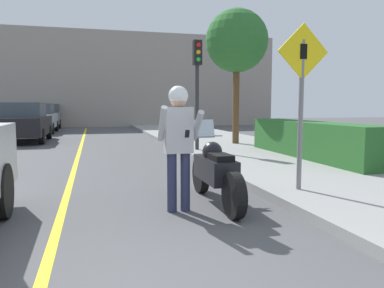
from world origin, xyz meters
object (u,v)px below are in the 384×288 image
at_px(motorcycle, 215,172).
at_px(parked_car_black, 24,122).
at_px(traffic_light, 197,74).
at_px(person_biker, 179,134).
at_px(parked_car_silver, 38,118).
at_px(parked_car_grey, 48,116).
at_px(street_tree, 237,42).
at_px(crossing_sign, 302,91).

distance_m(motorcycle, parked_car_black, 12.65).
bearing_deg(traffic_light, person_biker, -108.00).
xyz_separation_m(parked_car_silver, parked_car_grey, (-0.06, 5.31, 0.00)).
distance_m(motorcycle, person_biker, 0.94).
xyz_separation_m(traffic_light, street_tree, (1.93, 1.58, 1.33)).
height_order(crossing_sign, parked_car_grey, crossing_sign).
relative_size(person_biker, street_tree, 0.37).
distance_m(person_biker, parked_car_silver, 18.07).
distance_m(person_biker, street_tree, 9.16).
relative_size(crossing_sign, traffic_light, 0.79).
height_order(traffic_light, street_tree, street_tree).
distance_m(street_tree, parked_car_black, 9.52).
bearing_deg(parked_car_black, crossing_sign, -62.39).
xyz_separation_m(motorcycle, street_tree, (3.30, 7.52, 3.36)).
bearing_deg(person_biker, parked_car_black, 108.52).
distance_m(parked_car_silver, parked_car_grey, 5.31).
bearing_deg(person_biker, street_tree, 63.13).
bearing_deg(crossing_sign, parked_car_grey, 105.75).
distance_m(motorcycle, crossing_sign, 1.95).
bearing_deg(crossing_sign, motorcycle, 179.45).
distance_m(crossing_sign, parked_car_silver, 18.45).
distance_m(traffic_light, parked_car_silver, 13.06).
bearing_deg(parked_car_grey, parked_car_black, -88.80).
bearing_deg(motorcycle, parked_car_grey, 102.24).
bearing_deg(motorcycle, person_biker, -156.82).
xyz_separation_m(traffic_light, parked_car_silver, (-6.21, 11.36, -1.69)).
relative_size(motorcycle, person_biker, 1.24).
height_order(motorcycle, parked_car_silver, parked_car_silver).
bearing_deg(person_biker, motorcycle, 23.18).
bearing_deg(parked_car_black, parked_car_silver, 91.74).
height_order(crossing_sign, traffic_light, traffic_light).
height_order(traffic_light, parked_car_silver, traffic_light).
relative_size(parked_car_black, parked_car_silver, 1.00).
xyz_separation_m(crossing_sign, parked_car_grey, (-6.38, 22.62, -0.93)).
bearing_deg(person_biker, crossing_sign, 7.07).
relative_size(street_tree, parked_car_grey, 1.17).
xyz_separation_m(motorcycle, parked_car_black, (-4.68, 11.75, 0.34)).
relative_size(motorcycle, traffic_light, 0.66).
xyz_separation_m(traffic_light, parked_car_black, (-6.05, 5.81, -1.69)).
relative_size(motorcycle, parked_car_silver, 0.54).
bearing_deg(person_biker, parked_car_grey, 100.53).
xyz_separation_m(person_biker, parked_car_grey, (-4.25, 22.88, -0.28)).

